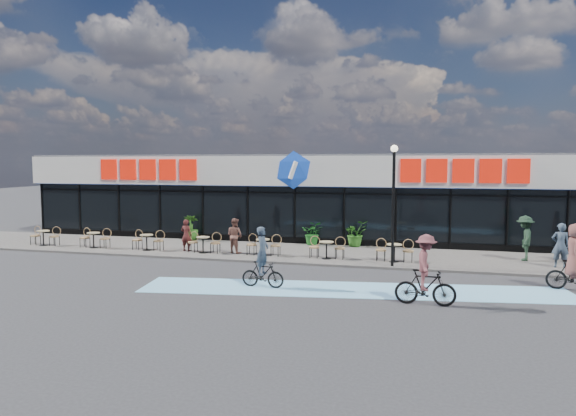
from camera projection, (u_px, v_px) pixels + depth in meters
The scene contains 22 objects.
ground at pixel (251, 274), 19.28m from camera, with size 120.00×120.00×0.00m, color #28282B.
sidewalk at pixel (282, 252), 23.62m from camera, with size 44.00×5.00×0.10m, color #605C55.
bike_lane at pixel (353, 290), 16.85m from camera, with size 14.00×2.20×0.01m, color #6DABCE.
building at pixel (307, 195), 28.66m from camera, with size 30.60×6.57×4.75m.
lamp_post at pixel (393, 194), 19.99m from camera, with size 0.28×0.28×4.75m.
bistro_set_0 at pixel (45, 236), 25.32m from camera, with size 1.54×0.62×0.90m.
bistro_set_1 at pixel (95, 238), 24.63m from camera, with size 1.54×0.62×0.90m.
bistro_set_2 at pixel (148, 240), 23.93m from camera, with size 1.54×0.62×0.90m.
bistro_set_3 at pixel (204, 243), 23.24m from camera, with size 1.54×0.62×0.90m.
bistro_set_4 at pixel (263, 245), 22.54m from camera, with size 1.54×0.62×0.90m.
bistro_set_5 at pixel (327, 248), 21.85m from camera, with size 1.54×0.62×0.90m.
bistro_set_6 at pixel (394, 250), 21.16m from camera, with size 1.54×0.62×0.90m.
potted_plant_left at pixel (191, 228), 26.86m from camera, with size 0.76×0.76×1.35m, color #265317.
potted_plant_mid at pixel (313, 233), 25.44m from camera, with size 1.05×0.91×1.16m, color #19571A.
potted_plant_right at pixel (356, 233), 24.97m from camera, with size 1.14×0.99×1.27m, color #295D1A.
patron_left at pixel (186, 235), 23.65m from camera, with size 0.54×0.35×1.47m, color #3E1716.
patron_right at pixel (235, 236), 23.11m from camera, with size 0.77×0.60×1.58m, color brown.
pedestrian_a at pixel (525, 238), 21.32m from camera, with size 1.21×0.70×1.88m, color black.
pedestrian_c at pixel (560, 245), 19.89m from camera, with size 0.64×0.42×1.75m, color #303D4B.
cyclist_a at pixel (426, 274), 14.97m from camera, with size 1.77×1.08×2.10m.
cyclist_b at pixel (575, 263), 16.65m from camera, with size 1.72×0.96×2.22m.
cyclist_c at pixel (263, 265), 17.12m from camera, with size 1.49×0.60×2.05m.
Camera 1 is at (6.02, -18.06, 4.17)m, focal length 32.00 mm.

